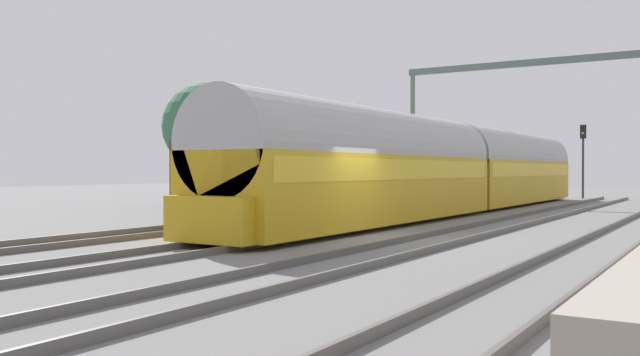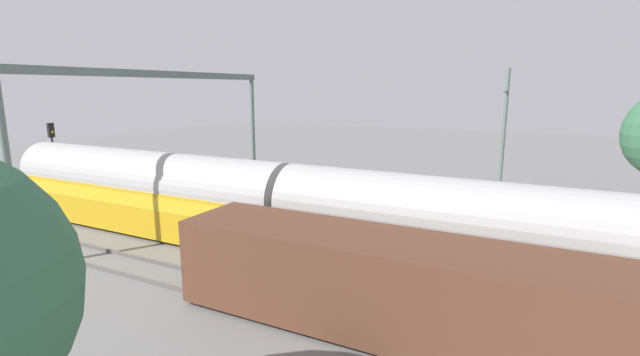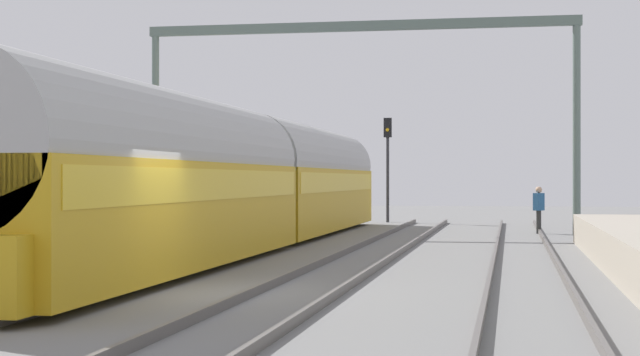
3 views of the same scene
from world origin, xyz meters
name	(u,v)px [view 2 (image 2 of 3)]	position (x,y,z in m)	size (l,w,h in m)	color
ground	(610,295)	(0.00, 0.00, 0.00)	(120.00, 120.00, 0.00)	slate
track_west	(618,318)	(-1.96, 0.00, 0.08)	(1.52, 60.00, 0.16)	#5A5552
track_east	(605,272)	(1.96, 0.00, 0.08)	(1.52, 60.00, 0.16)	#5A5552
track_far_east	(596,241)	(5.89, 0.00, 0.08)	(1.52, 60.00, 0.16)	#5A5552
platform	(549,209)	(9.70, 2.00, 0.45)	(4.40, 28.00, 0.90)	#A39989
passenger_train	(288,211)	(-1.96, 11.77, 1.97)	(2.93, 32.85, 3.82)	gold
freight_car	(388,286)	(-5.89, 6.07, 1.47)	(2.80, 13.00, 2.70)	#563323
person_crossing	(233,177)	(6.58, 21.28, 1.03)	(0.43, 0.46, 1.73)	#2F2F2F
railway_signal_far	(53,150)	(-0.04, 30.18, 3.11)	(0.36, 0.30, 4.84)	#2D2D33
catenary_gantry	(163,109)	(0.00, 20.47, 5.88)	(16.17, 0.28, 7.86)	slate
catenary_pole_east_mid	(503,142)	(8.24, 4.53, 4.15)	(1.90, 0.20, 8.00)	slate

